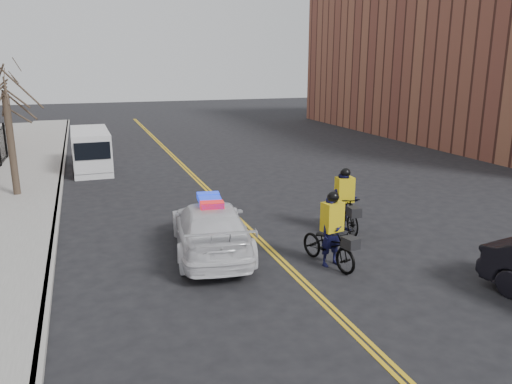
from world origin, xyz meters
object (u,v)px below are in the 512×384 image
object	(u,v)px
cyclist_near	(332,240)
police_cruiser	(211,227)
cargo_van	(91,151)
cyclist_far	(344,207)

from	to	relation	value
cyclist_near	police_cruiser	bearing A→B (deg)	131.83
cargo_van	cyclist_far	world-z (taller)	cyclist_far
cyclist_far	cyclist_near	bearing A→B (deg)	-120.83
cyclist_near	cyclist_far	world-z (taller)	cyclist_far
police_cruiser	cyclist_far	xyz separation A→B (m)	(4.51, 0.36, 0.09)
cargo_van	cyclist_near	world-z (taller)	cyclist_near
police_cruiser	cyclist_near	world-z (taller)	cyclist_near
police_cruiser	cyclist_near	xyz separation A→B (m)	(2.83, -2.00, -0.03)
police_cruiser	cyclist_near	size ratio (longest dim) A/B	2.40
police_cruiser	cargo_van	distance (m)	13.26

